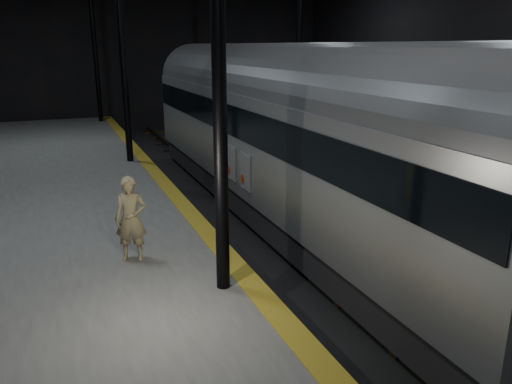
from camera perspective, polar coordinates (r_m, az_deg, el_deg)
ground at (r=15.12m, az=5.23°, el=-5.17°), size 44.00×44.00×0.00m
platform_left at (r=13.47m, az=-24.65°, el=-7.17°), size 9.00×43.80×1.00m
platform_right at (r=19.44m, az=25.35°, el=-0.25°), size 9.00×43.80×1.00m
tactile_strip at (r=13.66m, az=-6.89°, el=-3.13°), size 0.50×43.80×0.01m
track at (r=15.10m, az=5.24°, el=-4.93°), size 2.40×43.00×0.24m
train at (r=15.84m, az=2.59°, el=7.38°), size 3.07×20.54×5.49m
woman at (r=11.14m, az=-14.12°, el=-3.00°), size 0.80×0.65×1.87m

